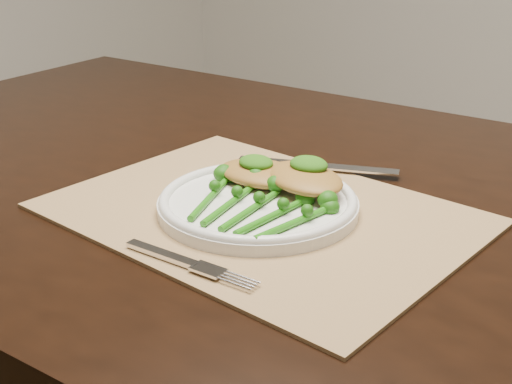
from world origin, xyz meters
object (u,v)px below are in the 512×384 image
Objects in this scene: chicken_fillet_left at (262,173)px; broccolini_bundle at (251,210)px; dinner_plate at (258,203)px; placemat at (261,213)px.

broccolini_bundle is (0.05, -0.08, -0.01)m from chicken_fillet_left.
chicken_fillet_left reaches higher than dinner_plate.
chicken_fillet_left is at bearing 116.63° from broccolini_bundle.
placemat is 0.01m from dinner_plate.
placemat is 0.07m from chicken_fillet_left.
broccolini_bundle is at bearing -67.52° from placemat.
chicken_fillet_left is at bearing 129.23° from placemat.
broccolini_bundle is (0.01, -0.03, 0.02)m from placemat.
chicken_fillet_left reaches higher than placemat.
placemat is 2.82× the size of broccolini_bundle.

